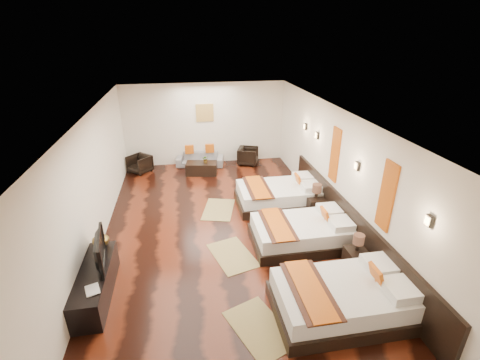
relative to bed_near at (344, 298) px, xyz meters
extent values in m
cube|color=black|center=(-1.70, 2.75, -0.30)|extent=(5.50, 9.50, 0.01)
cube|color=white|center=(-1.70, 2.75, 2.50)|extent=(5.50, 9.50, 0.01)
cube|color=silver|center=(-1.70, 7.50, 1.10)|extent=(5.50, 0.01, 2.80)
cube|color=silver|center=(-4.45, 2.75, 1.10)|extent=(0.01, 9.50, 2.80)
cube|color=silver|center=(1.05, 2.75, 1.10)|extent=(0.01, 9.50, 2.80)
cube|color=black|center=(1.01, 1.95, 0.15)|extent=(0.08, 6.60, 0.90)
cube|color=black|center=(-0.03, 0.00, -0.18)|extent=(2.30, 1.42, 0.24)
cube|color=white|center=(-0.03, 0.00, 0.10)|extent=(2.19, 1.31, 0.33)
cube|color=#BE520D|center=(0.52, 0.00, 0.40)|extent=(0.17, 0.35, 0.35)
cube|color=#38190F|center=(-0.63, 0.00, 0.28)|extent=(0.60, 1.45, 0.02)
cube|color=#BE520D|center=(-0.63, 0.00, 0.30)|extent=(0.42, 1.45, 0.02)
cube|color=black|center=(-0.03, 2.07, -0.19)|extent=(2.18, 1.35, 0.23)
cube|color=white|center=(-0.03, 2.07, 0.08)|extent=(2.08, 1.25, 0.31)
cube|color=#BE520D|center=(0.49, 2.07, 0.37)|extent=(0.16, 0.33, 0.34)
cube|color=#38190F|center=(-0.60, 2.07, 0.25)|extent=(0.57, 1.37, 0.02)
cube|color=#BE520D|center=(-0.60, 2.07, 0.27)|extent=(0.40, 1.37, 0.02)
cube|color=black|center=(-0.03, 3.93, -0.18)|extent=(2.24, 1.39, 0.24)
cube|color=white|center=(-0.03, 3.93, 0.09)|extent=(2.14, 1.28, 0.32)
cube|color=#BE520D|center=(0.51, 3.93, 0.38)|extent=(0.17, 0.34, 0.35)
cube|color=#38190F|center=(-0.62, 3.93, 0.27)|extent=(0.59, 1.41, 0.02)
cube|color=#BE520D|center=(-0.62, 3.93, 0.28)|extent=(0.41, 1.41, 0.02)
cube|color=black|center=(0.75, 1.04, -0.08)|extent=(0.40, 0.40, 0.45)
cylinder|color=black|center=(0.75, 1.04, 0.23)|extent=(0.07, 0.07, 0.18)
cylinder|color=#3F2619|center=(0.75, 1.04, 0.39)|extent=(0.21, 0.21, 0.20)
cube|color=black|center=(0.75, 3.23, -0.06)|extent=(0.44, 0.44, 0.49)
cylinder|color=black|center=(0.75, 3.23, 0.28)|extent=(0.08, 0.08, 0.20)
cylinder|color=#3F2619|center=(0.75, 3.23, 0.46)|extent=(0.23, 0.23, 0.21)
cube|color=olive|center=(-1.47, -0.11, -0.29)|extent=(1.14, 1.39, 0.01)
cube|color=olive|center=(-1.61, 1.88, -0.29)|extent=(1.06, 1.36, 0.01)
cube|color=olive|center=(-1.68, 3.92, -0.29)|extent=(1.03, 1.35, 0.01)
cube|color=black|center=(-4.20, 1.13, -0.03)|extent=(0.50, 1.80, 0.55)
imported|color=black|center=(-4.15, 1.31, 0.54)|extent=(0.28, 1.01, 0.58)
imported|color=black|center=(-4.20, 0.58, 0.26)|extent=(0.29, 0.34, 0.03)
imported|color=brown|center=(-4.20, 1.90, 0.41)|extent=(0.40, 0.40, 0.33)
imported|color=gray|center=(-1.95, 7.20, -0.07)|extent=(1.70, 0.91, 0.47)
imported|color=black|center=(-3.97, 6.93, 0.00)|extent=(0.91, 0.91, 0.59)
imported|color=black|center=(-0.27, 7.05, 0.01)|extent=(0.86, 0.85, 0.61)
cube|color=black|center=(-1.95, 6.43, -0.10)|extent=(1.07, 0.67, 0.40)
imported|color=#286220|center=(-1.81, 6.40, 0.23)|extent=(0.25, 0.23, 0.25)
cube|color=#D86014|center=(1.03, 0.85, 1.40)|extent=(0.04, 0.40, 1.30)
cube|color=#D86014|center=(1.03, 3.05, 1.40)|extent=(0.04, 0.40, 1.30)
cube|color=black|center=(1.01, -0.25, 1.55)|extent=(0.06, 0.12, 0.18)
cube|color=#FFD18C|center=(0.98, -0.25, 1.55)|extent=(0.02, 0.10, 0.14)
cube|color=black|center=(1.01, 1.95, 1.55)|extent=(0.06, 0.12, 0.18)
cube|color=#FFD18C|center=(0.98, 1.95, 1.55)|extent=(0.02, 0.10, 0.14)
cube|color=black|center=(1.01, 4.15, 1.55)|extent=(0.06, 0.12, 0.18)
cube|color=#FFD18C|center=(0.98, 4.15, 1.55)|extent=(0.02, 0.10, 0.14)
cube|color=black|center=(1.01, 5.05, 1.55)|extent=(0.06, 0.12, 0.18)
cube|color=#FFD18C|center=(0.98, 5.05, 1.55)|extent=(0.02, 0.10, 0.14)
cube|color=#AD873F|center=(-1.70, 7.48, 1.50)|extent=(0.60, 0.04, 0.60)
camera|label=1|loc=(-2.47, -4.02, 4.15)|focal=25.45mm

